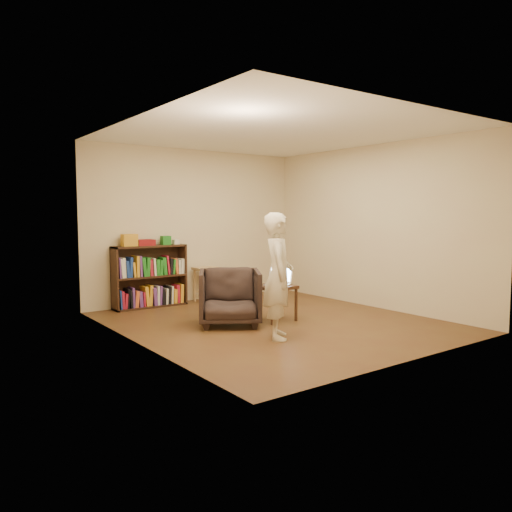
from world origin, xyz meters
TOP-DOWN VIEW (x-y plane):
  - floor at (0.00, 0.00)m, footprint 4.50×4.50m
  - ceiling at (0.00, 0.00)m, footprint 4.50×4.50m
  - wall_back at (0.00, 2.25)m, footprint 4.00×0.00m
  - wall_left at (-2.00, 0.00)m, footprint 0.00×4.50m
  - wall_right at (2.00, 0.00)m, footprint 0.00×4.50m
  - bookshelf at (-0.94, 2.09)m, footprint 1.20×0.30m
  - box_yellow at (-1.26, 2.09)m, footprint 0.24×0.18m
  - red_cloth at (-1.01, 2.09)m, footprint 0.29×0.22m
  - box_green at (-0.64, 2.10)m, footprint 0.16×0.16m
  - box_white at (-0.46, 2.09)m, footprint 0.10×0.10m
  - stool at (0.07, 1.96)m, footprint 0.41×0.41m
  - armchair at (-0.60, 0.24)m, footprint 1.13×1.14m
  - side_table at (0.08, 0.11)m, footprint 0.49×0.49m
  - laptop at (0.15, 0.12)m, footprint 0.47×0.47m
  - person at (-0.52, -0.72)m, footprint 0.62×0.67m

SIDE VIEW (x-z plane):
  - floor at x=0.00m, z-range 0.00..0.00m
  - armchair at x=-0.60m, z-range 0.00..0.76m
  - side_table at x=0.08m, z-range 0.17..0.67m
  - bookshelf at x=-0.94m, z-range -0.06..0.94m
  - stool at x=0.07m, z-range 0.18..0.77m
  - laptop at x=0.15m, z-range 0.44..0.68m
  - person at x=-0.52m, z-range 0.00..1.53m
  - box_white at x=-0.46m, z-range 1.00..1.08m
  - red_cloth at x=-1.01m, z-range 1.00..1.10m
  - box_green at x=-0.64m, z-range 1.00..1.14m
  - box_yellow at x=-1.26m, z-range 1.00..1.19m
  - wall_back at x=0.00m, z-range -0.70..3.30m
  - wall_left at x=-2.00m, z-range -0.95..3.55m
  - wall_right at x=2.00m, z-range -0.95..3.55m
  - ceiling at x=0.00m, z-range 2.60..2.60m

